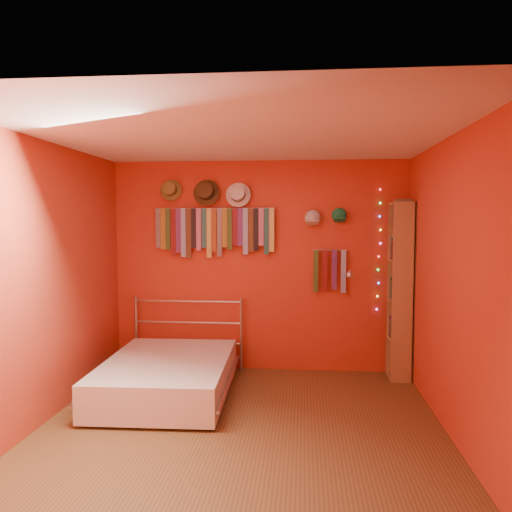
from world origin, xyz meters
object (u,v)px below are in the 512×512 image
(tie_rack, at_px, (214,229))
(bookshelf, at_px, (404,290))
(bed, at_px, (168,376))
(reading_lamp, at_px, (349,275))

(tie_rack, bearing_deg, bookshelf, -4.05)
(tie_rack, relative_size, bed, 0.79)
(tie_rack, relative_size, bookshelf, 0.72)
(bookshelf, bearing_deg, bed, -162.30)
(bookshelf, distance_m, bed, 2.75)
(reading_lamp, height_order, bookshelf, bookshelf)
(tie_rack, height_order, reading_lamp, tie_rack)
(reading_lamp, distance_m, bookshelf, 0.64)
(bookshelf, bearing_deg, reading_lamp, -176.89)
(reading_lamp, bearing_deg, bed, -157.96)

